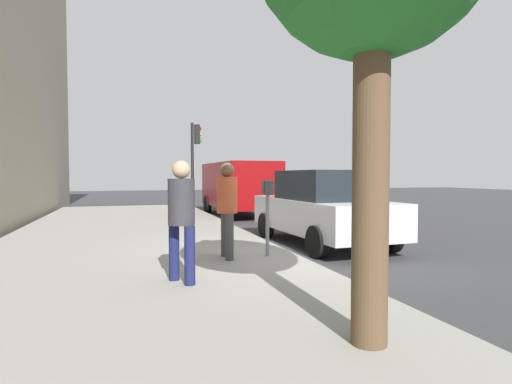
% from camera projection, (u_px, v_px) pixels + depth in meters
% --- Properties ---
extents(ground_plane, '(80.00, 80.00, 0.00)m').
position_uv_depth(ground_plane, '(292.00, 260.00, 8.04)').
color(ground_plane, '#38383A').
rests_on(ground_plane, ground).
extents(sidewalk_slab, '(28.00, 6.00, 0.15)m').
position_uv_depth(sidewalk_slab, '(133.00, 266.00, 7.13)').
color(sidewalk_slab, gray).
rests_on(sidewalk_slab, ground_plane).
extents(parking_meter, '(0.36, 0.12, 1.41)m').
position_uv_depth(parking_meter, '(267.00, 202.00, 7.61)').
color(parking_meter, gray).
rests_on(parking_meter, sidewalk_slab).
extents(pedestrian_at_meter, '(0.53, 0.38, 1.73)m').
position_uv_depth(pedestrian_at_meter, '(227.00, 202.00, 7.40)').
color(pedestrian_at_meter, '#47474C').
rests_on(pedestrian_at_meter, sidewalk_slab).
extents(pedestrian_bystander, '(0.48, 0.37, 1.71)m').
position_uv_depth(pedestrian_bystander, '(181.00, 212.00, 5.71)').
color(pedestrian_bystander, '#191E4C').
rests_on(pedestrian_bystander, sidewalk_slab).
extents(parked_sedan_near, '(4.46, 2.10, 1.77)m').
position_uv_depth(parked_sedan_near, '(323.00, 207.00, 9.72)').
color(parked_sedan_near, silver).
rests_on(parked_sedan_near, ground_plane).
extents(parked_van_far, '(5.25, 2.23, 2.18)m').
position_uv_depth(parked_van_far, '(239.00, 185.00, 17.02)').
color(parked_van_far, maroon).
rests_on(parked_van_far, ground_plane).
extents(traffic_signal, '(0.24, 0.44, 3.60)m').
position_uv_depth(traffic_signal, '(195.00, 152.00, 16.35)').
color(traffic_signal, black).
rests_on(traffic_signal, sidewalk_slab).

